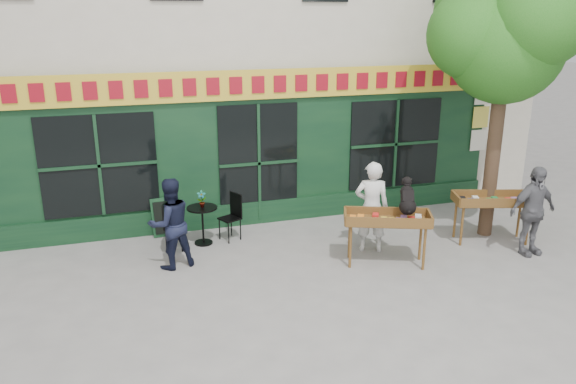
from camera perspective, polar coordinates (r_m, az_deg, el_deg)
name	(u,v)px	position (r m, az deg, el deg)	size (l,w,h in m)	color
ground	(292,266)	(10.25, 0.41, -7.51)	(80.00, 80.00, 0.00)	slate
street_tree	(507,28)	(11.68, 21.37, 15.24)	(3.05, 2.90, 5.60)	#382619
book_cart_center	(387,221)	(10.19, 10.04, -2.94)	(1.62, 1.13, 0.99)	brown
dog	(408,195)	(10.16, 12.07, -0.34)	(0.34, 0.60, 0.60)	black
woman	(372,207)	(10.72, 8.48, -1.50)	(0.64, 0.42, 1.76)	silver
book_cart_right	(493,202)	(11.77, 20.13, -0.97)	(1.61, 1.02, 0.99)	brown
man_right	(533,211)	(11.40, 23.59, -1.78)	(1.01, 0.42, 1.72)	#5C5C61
bistro_table	(202,218)	(11.13, -8.68, -2.61)	(0.60, 0.60, 0.76)	black
bistro_chair_left	(170,222)	(11.00, -11.89, -2.98)	(0.46, 0.46, 0.95)	black
bistro_chair_right	(233,212)	(11.31, -5.61, -2.08)	(0.49, 0.48, 0.95)	black
potted_plant	(202,199)	(11.01, -8.77, -0.72)	(0.18, 0.12, 0.33)	gray
man_left	(170,224)	(10.12, -11.86, -3.16)	(0.80, 0.63, 1.66)	black
chalkboard	(166,217)	(11.74, -12.34, -2.50)	(0.58, 0.26, 0.79)	black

